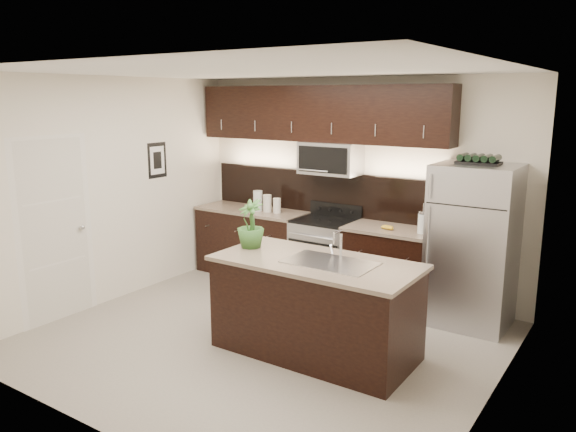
% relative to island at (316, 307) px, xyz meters
% --- Properties ---
extents(ground, '(4.50, 4.50, 0.00)m').
position_rel_island_xyz_m(ground, '(-0.60, -0.04, -0.47)').
color(ground, gray).
rests_on(ground, ground).
extents(room_walls, '(4.52, 4.02, 2.71)m').
position_rel_island_xyz_m(room_walls, '(-0.71, -0.08, 1.22)').
color(room_walls, silver).
rests_on(room_walls, ground).
extents(counter_run, '(3.51, 0.65, 0.94)m').
position_rel_island_xyz_m(counter_run, '(-1.06, 1.65, -0.00)').
color(counter_run, black).
rests_on(counter_run, ground).
extents(upper_fixtures, '(3.49, 0.40, 1.66)m').
position_rel_island_xyz_m(upper_fixtures, '(-1.03, 1.80, 1.67)').
color(upper_fixtures, black).
rests_on(upper_fixtures, counter_run).
extents(island, '(1.96, 0.96, 0.94)m').
position_rel_island_xyz_m(island, '(0.00, 0.00, 0.00)').
color(island, black).
rests_on(island, ground).
extents(sink_faucet, '(0.84, 0.50, 0.28)m').
position_rel_island_xyz_m(sink_faucet, '(0.15, 0.01, 0.48)').
color(sink_faucet, silver).
rests_on(sink_faucet, island).
extents(refrigerator, '(0.85, 0.77, 1.77)m').
position_rel_island_xyz_m(refrigerator, '(1.03, 1.59, 0.41)').
color(refrigerator, '#B2B2B7').
rests_on(refrigerator, ground).
extents(wine_rack, '(0.44, 0.27, 0.10)m').
position_rel_island_xyz_m(wine_rack, '(1.03, 1.59, 1.34)').
color(wine_rack, black).
rests_on(wine_rack, refrigerator).
extents(plant, '(0.33, 0.33, 0.50)m').
position_rel_island_xyz_m(plant, '(-0.80, 0.03, 0.72)').
color(plant, '#346628').
rests_on(plant, island).
extents(canisters, '(0.41, 0.14, 0.28)m').
position_rel_island_xyz_m(canisters, '(-1.77, 1.61, 0.59)').
color(canisters, silver).
rests_on(canisters, counter_run).
extents(french_press, '(0.12, 0.12, 0.34)m').
position_rel_island_xyz_m(french_press, '(0.45, 1.60, 0.59)').
color(french_press, silver).
rests_on(french_press, counter_run).
extents(bananas, '(0.17, 0.14, 0.05)m').
position_rel_island_xyz_m(bananas, '(0.01, 1.57, 0.49)').
color(bananas, gold).
rests_on(bananas, counter_run).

